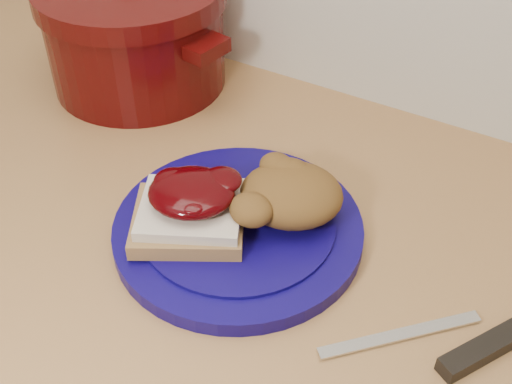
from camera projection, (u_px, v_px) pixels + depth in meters
The scene contains 6 objects.
plate at pixel (238, 229), 0.67m from camera, with size 0.26×0.26×0.02m, color #0D0550.
sandwich at pixel (190, 207), 0.64m from camera, with size 0.14×0.14×0.05m.
stuffing_mound at pixel (291, 195), 0.65m from camera, with size 0.11×0.09×0.05m, color brown.
butter_knife at pixel (400, 335), 0.58m from camera, with size 0.16×0.01×0.00m, color silver.
dutch_oven at pixel (135, 33), 0.86m from camera, with size 0.30×0.29×0.16m.
pepper_grinder at pixel (105, 12), 0.92m from camera, with size 0.08×0.08×0.14m.
Camera 1 is at (0.25, 1.09, 1.38)m, focal length 45.00 mm.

